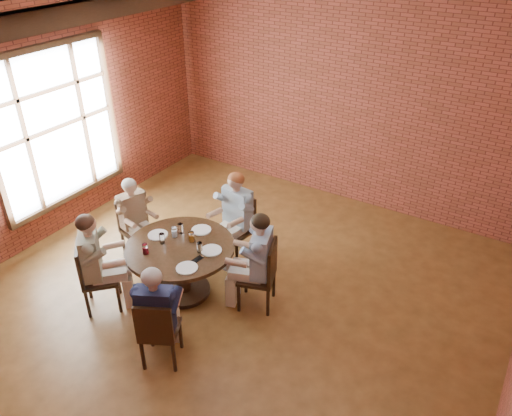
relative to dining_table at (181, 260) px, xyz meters
The scene contains 28 objects.
floor 0.81m from the dining_table, ahead, with size 7.00×7.00×0.00m, color #92602D.
ceiling 2.94m from the dining_table, ahead, with size 7.00×7.00×0.00m, color white.
wall_back 3.74m from the dining_table, 79.99° to the left, with size 7.00×7.00×0.00m, color #983E2B.
wall_left 2.88m from the dining_table, behind, with size 7.00×7.00×0.00m, color #983E2B.
ceiling_beam 3.30m from the dining_table, behind, with size 0.22×6.90×0.26m, color #331D11.
window 2.82m from the dining_table, behind, with size 0.10×2.16×2.36m.
dining_table is the anchor object (origin of this frame).
chair_a 1.08m from the dining_table, 19.10° to the left, with size 0.55×0.55×0.94m.
diner_a 1.00m from the dining_table, 19.10° to the left, with size 0.54×0.66×1.35m, color #3C659D, non-canonical shape.
chair_b 1.13m from the dining_table, 82.60° to the left, with size 0.48×0.48×0.94m.
diner_b 1.05m from the dining_table, 82.60° to the left, with size 0.53×0.66×1.34m, color #90A8B7, non-canonical shape.
chair_c 1.17m from the dining_table, 164.28° to the left, with size 0.47×0.47×0.89m.
diner_c 1.10m from the dining_table, 164.28° to the left, with size 0.48×0.59×1.25m, color brown, non-canonical shape.
chair_d 1.10m from the dining_table, 133.93° to the right, with size 0.61×0.61×0.95m.
diner_d 1.02m from the dining_table, 133.93° to the right, with size 0.54×0.66×1.35m, color tan, non-canonical shape.
chair_e 1.22m from the dining_table, 62.57° to the right, with size 0.55×0.55×0.91m.
diner_e 1.14m from the dining_table, 62.57° to the right, with size 0.50×0.62×1.29m, color #161C3D, non-canonical shape.
plate_a 0.48m from the dining_table, 16.98° to the left, with size 0.26×0.26×0.01m, color white.
plate_b 0.48m from the dining_table, 87.51° to the left, with size 0.26×0.26×0.01m, color white.
plate_c 0.45m from the dining_table, behind, with size 0.26×0.26×0.01m, color white.
plate_d 0.54m from the dining_table, 40.36° to the right, with size 0.26×0.26×0.01m, color white.
glass_a 0.42m from the dining_table, ahead, with size 0.07×0.07×0.14m, color white.
glass_b 0.34m from the dining_table, 67.41° to the left, with size 0.07×0.07×0.14m, color white.
glass_c 0.41m from the dining_table, 126.01° to the left, with size 0.07×0.07×0.14m, color white.
glass_d 0.37m from the dining_table, 145.43° to the left, with size 0.07×0.07×0.14m, color white.
glass_e 0.37m from the dining_table, 163.03° to the right, with size 0.07×0.07×0.14m, color white.
glass_f 0.52m from the dining_table, 125.26° to the right, with size 0.07×0.07×0.14m, color white.
smartphone 0.44m from the dining_table, 16.74° to the right, with size 0.07×0.15×0.01m, color black.
Camera 1 is at (2.90, -3.83, 4.38)m, focal length 35.00 mm.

